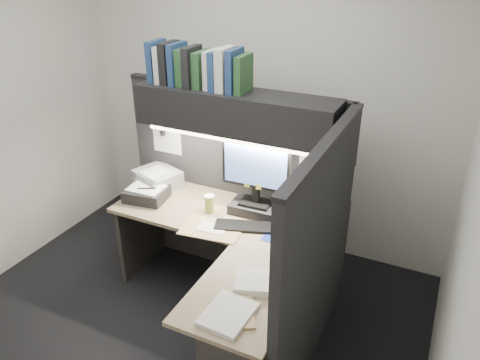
# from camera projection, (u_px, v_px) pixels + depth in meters

# --- Properties ---
(floor) EXTENTS (3.50, 3.50, 0.00)m
(floor) POSITION_uv_depth(u_px,v_px,m) (178.00, 327.00, 3.55)
(floor) COLOR black
(floor) RESTS_ON ground
(wall_back) EXTENTS (3.50, 0.04, 2.70)m
(wall_back) POSITION_uv_depth(u_px,v_px,m) (260.00, 102.00, 4.15)
(wall_back) COLOR silver
(wall_back) RESTS_ON floor
(wall_right) EXTENTS (0.04, 3.00, 2.70)m
(wall_right) POSITION_uv_depth(u_px,v_px,m) (467.00, 231.00, 2.26)
(wall_right) COLOR silver
(wall_right) RESTS_ON floor
(partition_back) EXTENTS (1.90, 0.06, 1.60)m
(partition_back) POSITION_uv_depth(u_px,v_px,m) (235.00, 184.00, 3.93)
(partition_back) COLOR black
(partition_back) RESTS_ON floor
(partition_right) EXTENTS (0.06, 1.50, 1.60)m
(partition_right) POSITION_uv_depth(u_px,v_px,m) (317.00, 262.00, 2.95)
(partition_right) COLOR black
(partition_right) RESTS_ON floor
(desk) EXTENTS (1.70, 1.53, 0.73)m
(desk) POSITION_uv_depth(u_px,v_px,m) (227.00, 298.00, 3.18)
(desk) COLOR #90775C
(desk) RESTS_ON floor
(overhead_shelf) EXTENTS (1.55, 0.34, 0.30)m
(overhead_shelf) POSITION_uv_depth(u_px,v_px,m) (235.00, 111.00, 3.43)
(overhead_shelf) COLOR black
(overhead_shelf) RESTS_ON partition_back
(task_light_tube) EXTENTS (1.32, 0.04, 0.04)m
(task_light_tube) POSITION_uv_depth(u_px,v_px,m) (227.00, 139.00, 3.39)
(task_light_tube) COLOR white
(task_light_tube) RESTS_ON overhead_shelf
(monitor) EXTENTS (0.53, 0.25, 0.58)m
(monitor) POSITION_uv_depth(u_px,v_px,m) (256.00, 186.00, 3.54)
(monitor) COLOR black
(monitor) RESTS_ON desk
(keyboard) EXTENTS (0.46, 0.28, 0.02)m
(keyboard) POSITION_uv_depth(u_px,v_px,m) (245.00, 226.00, 3.44)
(keyboard) COLOR black
(keyboard) RESTS_ON desk
(mousepad) EXTENTS (0.22, 0.20, 0.00)m
(mousepad) POSITION_uv_depth(u_px,v_px,m) (279.00, 237.00, 3.32)
(mousepad) COLOR navy
(mousepad) RESTS_ON desk
(mouse) EXTENTS (0.07, 0.11, 0.04)m
(mouse) POSITION_uv_depth(u_px,v_px,m) (278.00, 233.00, 3.33)
(mouse) COLOR black
(mouse) RESTS_ON mousepad
(telephone) EXTENTS (0.27, 0.28, 0.10)m
(telephone) POSITION_uv_depth(u_px,v_px,m) (299.00, 215.00, 3.51)
(telephone) COLOR tan
(telephone) RESTS_ON desk
(coffee_cup) EXTENTS (0.09, 0.09, 0.13)m
(coffee_cup) POSITION_uv_depth(u_px,v_px,m) (209.00, 204.00, 3.62)
(coffee_cup) COLOR #B9B34A
(coffee_cup) RESTS_ON desk
(printer) EXTENTS (0.43, 0.40, 0.14)m
(printer) POSITION_uv_depth(u_px,v_px,m) (158.00, 178.00, 4.01)
(printer) COLOR #96999B
(printer) RESTS_ON desk
(notebook_stack) EXTENTS (0.35, 0.31, 0.10)m
(notebook_stack) POSITION_uv_depth(u_px,v_px,m) (147.00, 194.00, 3.81)
(notebook_stack) COLOR black
(notebook_stack) RESTS_ON desk
(open_folder) EXTENTS (0.47, 0.34, 0.01)m
(open_folder) POSITION_uv_depth(u_px,v_px,m) (212.00, 229.00, 3.42)
(open_folder) COLOR tan
(open_folder) RESTS_ON desk
(paper_stack_a) EXTENTS (0.32, 0.30, 0.05)m
(paper_stack_a) POSITION_uv_depth(u_px,v_px,m) (256.00, 282.00, 2.84)
(paper_stack_a) COLOR white
(paper_stack_a) RESTS_ON desk
(paper_stack_b) EXTENTS (0.26, 0.32, 0.03)m
(paper_stack_b) POSITION_uv_depth(u_px,v_px,m) (228.00, 314.00, 2.61)
(paper_stack_b) COLOR white
(paper_stack_b) RESTS_ON desk
(manila_stack) EXTENTS (0.32, 0.34, 0.02)m
(manila_stack) POSITION_uv_depth(u_px,v_px,m) (235.00, 312.00, 2.64)
(manila_stack) COLOR tan
(manila_stack) RESTS_ON desk
(binder_row) EXTENTS (0.79, 0.26, 0.31)m
(binder_row) POSITION_uv_depth(u_px,v_px,m) (197.00, 67.00, 3.43)
(binder_row) COLOR navy
(binder_row) RESTS_ON overhead_shelf
(pinned_papers) EXTENTS (1.76, 1.31, 0.51)m
(pinned_papers) POSITION_uv_depth(u_px,v_px,m) (261.00, 184.00, 3.36)
(pinned_papers) COLOR white
(pinned_papers) RESTS_ON partition_back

